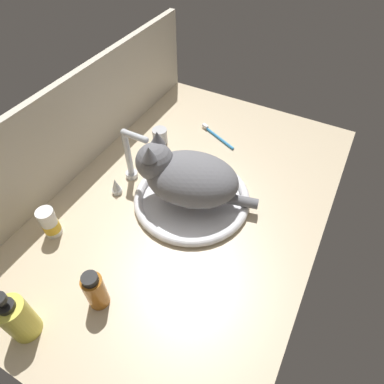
{
  "coord_description": "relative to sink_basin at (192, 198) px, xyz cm",
  "views": [
    {
      "loc": [
        -59.84,
        -32.28,
        82.6
      ],
      "look_at": [
        0.79,
        -0.04,
        7.0
      ],
      "focal_mm": 31.01,
      "sensor_mm": 36.0,
      "label": 1
    }
  ],
  "objects": [
    {
      "name": "cat",
      "position": [
        -0.55,
        2.36,
        9.29
      ],
      "size": [
        25.3,
        37.49,
        19.59
      ],
      "color": "slate",
      "rests_on": "sink_basin"
    },
    {
      "name": "toothbrush",
      "position": [
        32.64,
        6.63,
        -0.57
      ],
      "size": [
        8.31,
        16.46,
        1.7
      ],
      "color": "#338CD1",
      "rests_on": "countertop"
    },
    {
      "name": "countertop",
      "position": [
        -0.79,
        0.04,
        -2.69
      ],
      "size": [
        123.28,
        79.5,
        3.0
      ],
      "primitive_type": "cube",
      "color": "#CCB793",
      "rests_on": "ground"
    },
    {
      "name": "metal_jar",
      "position": [
        19.92,
        24.02,
        1.75
      ],
      "size": [
        5.46,
        5.46,
        5.85
      ],
      "color": "#B2B5BA",
      "rests_on": "countertop"
    },
    {
      "name": "amber_bottle",
      "position": [
        -40.06,
        4.74,
        4.57
      ],
      "size": [
        5.1,
        5.1,
        12.25
      ],
      "color": "#B2661E",
      "rests_on": "countertop"
    },
    {
      "name": "pill_bottle",
      "position": [
        -29.8,
        29.62,
        3.33
      ],
      "size": [
        4.87,
        4.87,
        9.73
      ],
      "color": "white",
      "rests_on": "countertop"
    },
    {
      "name": "faucet",
      "position": [
        0.0,
        22.25,
        6.51
      ],
      "size": [
        19.8,
        10.68,
        19.69
      ],
      "color": "silver",
      "rests_on": "countertop"
    },
    {
      "name": "sink_basin",
      "position": [
        0.0,
        0.0,
        0.0
      ],
      "size": [
        36.43,
        36.43,
        2.7
      ],
      "color": "white",
      "rests_on": "countertop"
    },
    {
      "name": "backsplash_wall",
      "position": [
        -0.79,
        40.99,
        13.09
      ],
      "size": [
        123.28,
        2.4,
        34.57
      ],
      "primitive_type": "cube",
      "color": "beige",
      "rests_on": "ground"
    },
    {
      "name": "soap_pump_bottle",
      "position": [
        -53.52,
        15.26,
        5.4
      ],
      "size": [
        6.67,
        6.67,
        16.92
      ],
      "color": "#E5DB4C",
      "rests_on": "countertop"
    }
  ]
}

